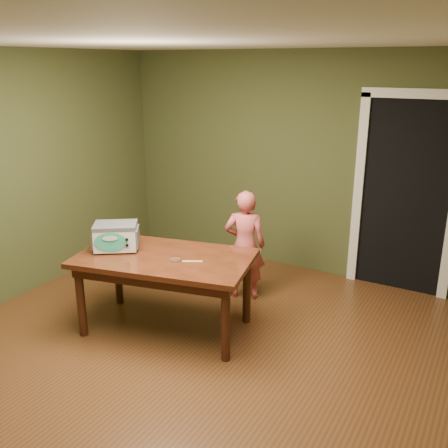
% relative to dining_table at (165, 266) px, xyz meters
% --- Properties ---
extents(floor, '(5.00, 5.00, 0.00)m').
position_rel_dining_table_xyz_m(floor, '(0.42, -0.44, -0.65)').
color(floor, brown).
rests_on(floor, ground).
extents(room_shell, '(4.52, 5.02, 2.61)m').
position_rel_dining_table_xyz_m(room_shell, '(0.42, -0.44, 1.06)').
color(room_shell, '#414726').
rests_on(room_shell, ground).
extents(doorway, '(1.10, 0.66, 2.25)m').
position_rel_dining_table_xyz_m(doorway, '(1.72, 2.34, 0.41)').
color(doorway, black).
rests_on(doorway, ground).
extents(dining_table, '(1.76, 1.22, 0.75)m').
position_rel_dining_table_xyz_m(dining_table, '(0.00, 0.00, 0.00)').
color(dining_table, '#37180C').
rests_on(dining_table, floor).
extents(toy_oven, '(0.49, 0.46, 0.26)m').
position_rel_dining_table_xyz_m(toy_oven, '(-0.49, -0.10, 0.24)').
color(toy_oven, '#4C4F54').
rests_on(toy_oven, dining_table).
extents(baking_pan, '(0.10, 0.10, 0.02)m').
position_rel_dining_table_xyz_m(baking_pan, '(0.16, -0.06, 0.11)').
color(baking_pan, silver).
rests_on(baking_pan, dining_table).
extents(spatula, '(0.17, 0.11, 0.01)m').
position_rel_dining_table_xyz_m(spatula, '(0.30, 0.01, 0.10)').
color(spatula, '#D9BB5E').
rests_on(spatula, dining_table).
extents(child, '(0.51, 0.43, 1.20)m').
position_rel_dining_table_xyz_m(child, '(0.33, 0.98, -0.05)').
color(child, '#D75958').
rests_on(child, floor).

